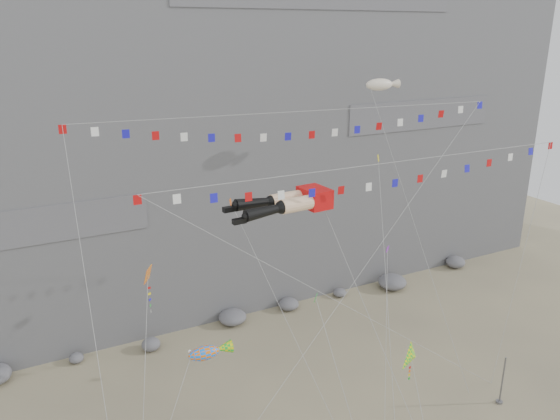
% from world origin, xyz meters
% --- Properties ---
extents(cliff, '(80.00, 28.00, 50.00)m').
position_xyz_m(cliff, '(0.00, 32.00, 25.00)').
color(cliff, slate).
rests_on(cliff, ground).
extents(talus_boulders, '(60.00, 3.00, 1.20)m').
position_xyz_m(talus_boulders, '(0.00, 17.00, 0.60)').
color(talus_boulders, slate).
rests_on(talus_boulders, ground).
extents(anchor_pole_right, '(0.12, 0.12, 3.88)m').
position_xyz_m(anchor_pole_right, '(13.16, -2.78, 1.94)').
color(anchor_pole_right, slate).
rests_on(anchor_pole_right, ground).
extents(legs_kite, '(8.46, 13.85, 20.21)m').
position_xyz_m(legs_kite, '(-0.93, 4.09, 15.71)').
color(legs_kite, '#BB0B0C').
rests_on(legs_kite, ground).
extents(flag_banner_upper, '(31.20, 14.16, 29.08)m').
position_xyz_m(flag_banner_upper, '(1.57, 7.26, 20.96)').
color(flag_banner_upper, '#BB0B0C').
rests_on(flag_banner_upper, ground).
extents(flag_banner_lower, '(32.42, 3.85, 20.59)m').
position_xyz_m(flag_banner_lower, '(5.36, 2.65, 17.88)').
color(flag_banner_lower, '#BB0B0C').
rests_on(flag_banner_lower, ground).
extents(harlequin_kite, '(4.25, 7.75, 15.34)m').
position_xyz_m(harlequin_kite, '(-10.77, 2.25, 13.40)').
color(harlequin_kite, red).
rests_on(harlequin_kite, ground).
extents(fish_windsock, '(8.56, 6.00, 12.11)m').
position_xyz_m(fish_windsock, '(-8.23, 0.88, 8.44)').
color(fish_windsock, orange).
rests_on(fish_windsock, ground).
extents(delta_kite, '(3.92, 7.38, 9.55)m').
position_xyz_m(delta_kite, '(4.57, -2.38, 6.27)').
color(delta_kite, yellow).
rests_on(delta_kite, ground).
extents(blimp_windsock, '(3.77, 14.25, 25.69)m').
position_xyz_m(blimp_windsock, '(12.12, 12.43, 21.85)').
color(blimp_windsock, beige).
rests_on(blimp_windsock, ground).
extents(small_kite_a, '(2.82, 16.21, 21.53)m').
position_xyz_m(small_kite_a, '(-3.09, 8.34, 14.36)').
color(small_kite_a, '#E85913').
rests_on(small_kite_a, ground).
extents(small_kite_b, '(7.17, 9.76, 15.45)m').
position_xyz_m(small_kite_b, '(7.64, 4.43, 10.39)').
color(small_kite_b, purple).
rests_on(small_kite_b, ground).
extents(small_kite_c, '(1.05, 8.69, 13.28)m').
position_xyz_m(small_kite_c, '(-1.04, 0.22, 10.37)').
color(small_kite_c, green).
rests_on(small_kite_c, ground).
extents(small_kite_d, '(7.38, 13.26, 22.31)m').
position_xyz_m(small_kite_d, '(7.87, 6.41, 16.79)').
color(small_kite_d, yellow).
rests_on(small_kite_d, ground).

